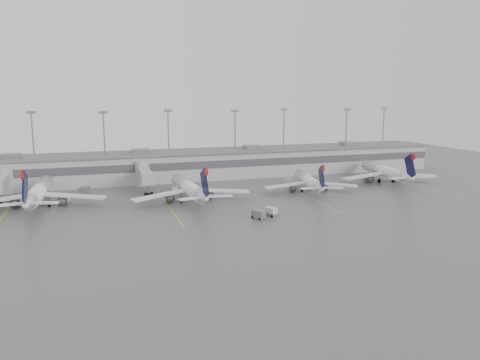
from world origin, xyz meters
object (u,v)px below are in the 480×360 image
object	(u,v)px
jet_mid_right	(309,181)
baggage_tug	(271,213)
jet_far_left	(38,192)
jet_far_right	(386,171)
jet_mid_left	(189,188)

from	to	relation	value
jet_mid_right	baggage_tug	size ratio (longest dim) A/B	8.29
jet_mid_right	baggage_tug	world-z (taller)	jet_mid_right
baggage_tug	jet_far_left	bearing A→B (deg)	125.03
jet_mid_right	jet_far_right	xyz separation A→B (m)	(27.14, 4.89, 0.40)
jet_mid_left	jet_mid_right	distance (m)	32.52
jet_far_left	jet_far_right	distance (m)	93.87
jet_far_left	jet_mid_right	xyz separation A→B (m)	(66.72, -3.43, -0.58)
jet_far_right	baggage_tug	bearing A→B (deg)	-143.10
jet_mid_left	jet_far_right	xyz separation A→B (m)	(59.62, 6.45, -0.01)
jet_far_right	jet_mid_right	bearing A→B (deg)	-161.82
baggage_tug	jet_mid_left	bearing A→B (deg)	97.26
jet_mid_left	jet_mid_right	xyz separation A→B (m)	(32.48, 1.57, -0.41)
jet_mid_left	jet_mid_right	bearing A→B (deg)	-0.02
jet_far_left	jet_mid_left	distance (m)	34.61
jet_far_left	baggage_tug	bearing A→B (deg)	-23.30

